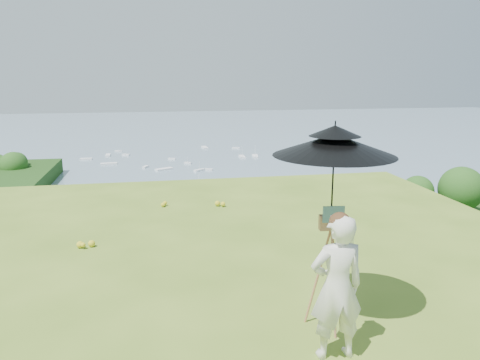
{
  "coord_description": "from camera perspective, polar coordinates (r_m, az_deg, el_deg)",
  "views": [
    {
      "loc": [
        0.03,
        -5.98,
        2.95
      ],
      "look_at": [
        1.36,
        1.22,
        1.27
      ],
      "focal_mm": 35.0,
      "sensor_mm": 36.0,
      "label": 1
    }
  ],
  "objects": [
    {
      "name": "ground",
      "position": [
        6.67,
        -9.94,
        -13.58
      ],
      "size": [
        14.0,
        14.0,
        0.0
      ],
      "primitive_type": "plane",
      "color": "#537621",
      "rests_on": "ground"
    },
    {
      "name": "shoreline_tier",
      "position": [
        89.86,
        -9.71,
        -12.97
      ],
      "size": [
        170.0,
        28.0,
        8.0
      ],
      "primitive_type": "cube",
      "color": "#726C5B",
      "rests_on": "bay_water"
    },
    {
      "name": "bay_water",
      "position": [
        248.74,
        -10.4,
        4.16
      ],
      "size": [
        700.0,
        700.0,
        0.0
      ],
      "primitive_type": "plane",
      "color": "#7392A4",
      "rests_on": "ground"
    },
    {
      "name": "slope_trees",
      "position": [
        44.74,
        -9.82,
        -10.95
      ],
      "size": [
        110.0,
        50.0,
        6.0
      ],
      "primitive_type": null,
      "color": "#164916",
      "rests_on": "forest_slope"
    },
    {
      "name": "harbor_town",
      "position": [
        87.24,
        -9.87,
        -9.13
      ],
      "size": [
        110.0,
        22.0,
        5.0
      ],
      "primitive_type": null,
      "color": "silver",
      "rests_on": "shoreline_tier"
    },
    {
      "name": "moored_boats",
      "position": [
        171.4,
        -14.43,
        0.17
      ],
      "size": [
        140.0,
        140.0,
        0.7
      ],
      "primitive_type": null,
      "color": "white",
      "rests_on": "bay_water"
    },
    {
      "name": "wildflowers",
      "position": [
        6.87,
        -9.99,
        -12.21
      ],
      "size": [
        10.0,
        10.5,
        0.12
      ],
      "primitive_type": null,
      "color": "gold",
      "rests_on": "ground"
    },
    {
      "name": "painter",
      "position": [
        5.05,
        11.71,
        -12.7
      ],
      "size": [
        0.58,
        0.39,
        1.58
      ],
      "primitive_type": "imported",
      "rotation": [
        0.0,
        0.0,
        3.16
      ],
      "color": "silver",
      "rests_on": "ground"
    },
    {
      "name": "field_easel",
      "position": [
        5.62,
        10.88,
        -10.37
      ],
      "size": [
        0.63,
        0.63,
        1.51
      ],
      "primitive_type": null,
      "rotation": [
        0.0,
        0.0,
        -0.1
      ],
      "color": "#996440",
      "rests_on": "ground"
    },
    {
      "name": "sun_umbrella",
      "position": [
        5.32,
        11.27,
        0.62
      ],
      "size": [
        1.4,
        1.4,
        1.21
      ],
      "primitive_type": null,
      "rotation": [
        0.0,
        0.0,
        -0.02
      ],
      "color": "black",
      "rests_on": "field_easel"
    },
    {
      "name": "painter_cap",
      "position": [
        4.78,
        12.12,
        -4.58
      ],
      "size": [
        0.24,
        0.28,
        0.1
      ],
      "primitive_type": null,
      "rotation": [
        0.0,
        0.0,
        -0.1
      ],
      "color": "#D37485",
      "rests_on": "painter"
    }
  ]
}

